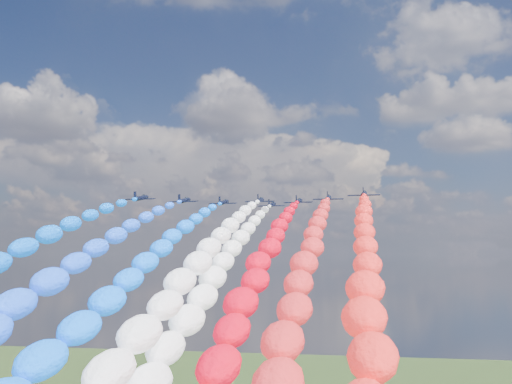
# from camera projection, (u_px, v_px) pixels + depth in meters

# --- Properties ---
(jet_0) EXTENTS (8.57, 11.44, 4.14)m
(jet_0) POSITION_uv_depth(u_px,v_px,m) (141.00, 198.00, 163.31)
(jet_0) COLOR black
(trail_0) EXTENTS (5.89, 117.87, 40.26)m
(trail_0) POSITION_uv_depth(u_px,v_px,m) (10.00, 271.00, 102.19)
(trail_0) COLOR blue
(jet_1) EXTENTS (8.75, 11.57, 4.14)m
(jet_1) POSITION_uv_depth(u_px,v_px,m) (184.00, 201.00, 170.93)
(jet_1) COLOR black
(trail_1) EXTENTS (5.89, 117.87, 40.26)m
(trail_1) POSITION_uv_depth(u_px,v_px,m) (86.00, 270.00, 109.81)
(trail_1) COLOR blue
(jet_2) EXTENTS (8.77, 11.58, 4.14)m
(jet_2) POSITION_uv_depth(u_px,v_px,m) (223.00, 202.00, 177.32)
(jet_2) COLOR black
(trail_2) EXTENTS (5.89, 117.87, 40.26)m
(trail_2) POSITION_uv_depth(u_px,v_px,m) (152.00, 269.00, 116.20)
(trail_2) COLOR #0962FF
(jet_3) EXTENTS (8.29, 11.24, 4.14)m
(jet_3) POSITION_uv_depth(u_px,v_px,m) (260.00, 200.00, 170.58)
(jet_3) COLOR black
(trail_3) EXTENTS (5.89, 117.87, 40.26)m
(trail_3) POSITION_uv_depth(u_px,v_px,m) (204.00, 270.00, 109.45)
(trail_3) COLOR white
(jet_4) EXTENTS (8.79, 11.59, 4.14)m
(jet_4) POSITION_uv_depth(u_px,v_px,m) (272.00, 205.00, 186.09)
(jet_4) COLOR black
(trail_4) EXTENTS (5.89, 117.87, 40.26)m
(trail_4) POSITION_uv_depth(u_px,v_px,m) (228.00, 268.00, 124.96)
(trail_4) COLOR white
(jet_5) EXTENTS (8.67, 11.51, 4.14)m
(jet_5) POSITION_uv_depth(u_px,v_px,m) (299.00, 201.00, 173.51)
(jet_5) COLOR black
(trail_5) EXTENTS (5.89, 117.87, 40.26)m
(trail_5) POSITION_uv_depth(u_px,v_px,m) (265.00, 269.00, 112.38)
(trail_5) COLOR red
(jet_6) EXTENTS (8.20, 11.17, 4.14)m
(jet_6) POSITION_uv_depth(u_px,v_px,m) (328.00, 198.00, 163.51)
(jet_6) COLOR black
(trail_6) EXTENTS (5.89, 117.87, 40.26)m
(trail_6) POSITION_uv_depth(u_px,v_px,m) (309.00, 271.00, 102.38)
(trail_6) COLOR red
(jet_7) EXTENTS (8.66, 11.51, 4.14)m
(jet_7) POSITION_uv_depth(u_px,v_px,m) (364.00, 194.00, 152.59)
(jet_7) COLOR black
(trail_7) EXTENTS (5.89, 117.87, 40.26)m
(trail_7) POSITION_uv_depth(u_px,v_px,m) (367.00, 273.00, 91.46)
(trail_7) COLOR red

